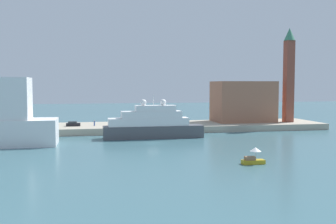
# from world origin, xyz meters

# --- Properties ---
(ground) EXTENTS (400.00, 400.00, 0.00)m
(ground) POSITION_xyz_m (0.00, 0.00, 0.00)
(ground) COLOR #3D6670
(quay_dock) EXTENTS (110.00, 19.42, 1.80)m
(quay_dock) POSITION_xyz_m (0.00, 25.71, 0.90)
(quay_dock) COLOR #ADA38E
(quay_dock) RESTS_ON ground
(large_yacht) EXTENTS (24.76, 4.74, 10.82)m
(large_yacht) POSITION_xyz_m (1.04, 8.64, 3.29)
(large_yacht) COLOR #4C4C51
(large_yacht) RESTS_ON ground
(small_motorboat) EXTENTS (3.82, 1.88, 2.80)m
(small_motorboat) POSITION_xyz_m (12.52, -26.52, 1.12)
(small_motorboat) COLOR #B7991E
(small_motorboat) RESTS_ON ground
(work_barge) EXTENTS (5.98, 1.92, 0.65)m
(work_barge) POSITION_xyz_m (-26.70, 11.36, 0.32)
(work_barge) COLOR #595966
(work_barge) RESTS_ON ground
(harbor_building) EXTENTS (17.98, 11.89, 12.53)m
(harbor_building) POSITION_xyz_m (32.75, 27.72, 8.06)
(harbor_building) COLOR #9E664C
(harbor_building) RESTS_ON quay_dock
(bell_tower) EXTENTS (3.36, 3.36, 28.73)m
(bell_tower) POSITION_xyz_m (45.94, 23.71, 17.20)
(bell_tower) COLOR brown
(bell_tower) RESTS_ON quay_dock
(parked_car) EXTENTS (3.85, 1.85, 1.34)m
(parked_car) POSITION_xyz_m (-18.69, 24.07, 2.38)
(parked_car) COLOR black
(parked_car) RESTS_ON quay_dock
(person_figure) EXTENTS (0.36, 0.36, 1.59)m
(person_figure) POSITION_xyz_m (-12.89, 23.61, 2.53)
(person_figure) COLOR #334C8C
(person_figure) RESTS_ON quay_dock
(mooring_bollard) EXTENTS (0.41, 0.41, 0.87)m
(mooring_bollard) POSITION_xyz_m (-1.37, 16.97, 2.23)
(mooring_bollard) COLOR black
(mooring_bollard) RESTS_ON quay_dock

